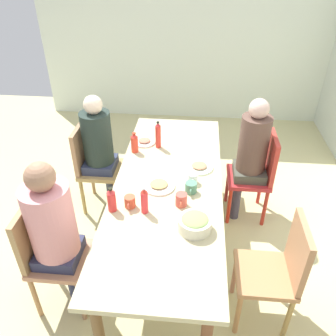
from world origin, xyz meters
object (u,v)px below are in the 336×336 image
(plate_1, at_px, (159,185))
(cup_2, at_px, (191,188))
(bowl_0, at_px, (195,223))
(cup_1, at_px, (130,202))
(bottle_3, at_px, (112,200))
(chair_2, at_px, (48,251))
(cup_0, at_px, (181,200))
(bottle_2, at_px, (158,135))
(person_2, at_px, (54,227))
(bottle_0, at_px, (144,201))
(chair_3, at_px, (278,268))
(plate_2, at_px, (144,142))
(bottle_1, at_px, (135,143))
(chair_1, at_px, (93,163))
(chair_0, at_px, (258,172))
(person_1, at_px, (99,145))
(cup_3, at_px, (193,178))
(person_0, at_px, (251,152))
(plate_0, at_px, (199,167))
(dining_table, at_px, (168,191))

(plate_1, xyz_separation_m, cup_2, (0.04, 0.25, 0.03))
(bowl_0, distance_m, cup_1, 0.51)
(cup_2, distance_m, bottle_3, 0.61)
(chair_2, relative_size, cup_0, 7.49)
(chair_2, distance_m, cup_2, 1.14)
(bowl_0, distance_m, bottle_3, 0.61)
(bottle_2, bearing_deg, cup_2, 26.66)
(bowl_0, distance_m, cup_2, 0.41)
(person_2, bearing_deg, bottle_0, 110.99)
(chair_3, xyz_separation_m, bowl_0, (-0.08, -0.58, 0.29))
(plate_2, height_order, bottle_1, bottle_1)
(chair_1, bearing_deg, bottle_2, 88.75)
(chair_0, distance_m, plate_1, 1.10)
(bowl_0, height_order, bottle_3, bottle_3)
(chair_3, bearing_deg, person_1, -127.27)
(cup_3, xyz_separation_m, bottle_2, (-0.53, -0.34, 0.08))
(person_0, relative_size, chair_3, 1.39)
(cup_0, bearing_deg, bottle_3, -78.45)
(chair_1, distance_m, chair_2, 1.16)
(person_1, bearing_deg, person_0, 90.00)
(chair_3, distance_m, cup_0, 0.81)
(chair_2, bearing_deg, person_2, 90.00)
(bottle_3, bearing_deg, chair_2, -62.92)
(plate_0, distance_m, bottle_2, 0.52)
(plate_2, xyz_separation_m, bottle_2, (0.06, 0.14, 0.11))
(cup_0, bearing_deg, bottle_1, -146.87)
(cup_2, xyz_separation_m, bottle_2, (-0.66, -0.33, 0.08))
(chair_0, distance_m, bottle_3, 1.54)
(plate_0, relative_size, bowl_0, 1.03)
(person_0, bearing_deg, chair_1, -90.00)
(dining_table, distance_m, cup_0, 0.31)
(person_1, height_order, bottle_2, person_1)
(cup_1, bearing_deg, bottle_3, -67.95)
(chair_3, relative_size, cup_3, 7.87)
(chair_1, xyz_separation_m, bottle_1, (0.12, 0.46, 0.32))
(bottle_1, bearing_deg, chair_2, -23.83)
(chair_1, xyz_separation_m, chair_3, (1.16, 1.61, 0.00))
(dining_table, distance_m, bowl_0, 0.56)
(chair_1, distance_m, cup_0, 1.28)
(bottle_3, bearing_deg, bottle_2, 166.37)
(person_1, xyz_separation_m, cup_1, (0.89, 0.47, 0.07))
(chair_2, distance_m, bottle_3, 0.59)
(dining_table, height_order, chair_2, chair_2)
(plate_0, xyz_separation_m, bottle_3, (0.60, -0.61, 0.08))
(dining_table, height_order, plate_1, plate_1)
(chair_3, bearing_deg, person_0, -175.48)
(chair_0, relative_size, plate_0, 3.86)
(dining_table, xyz_separation_m, person_2, (0.58, -0.72, 0.09))
(chair_0, height_order, person_1, person_1)
(dining_table, bearing_deg, chair_0, 125.68)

